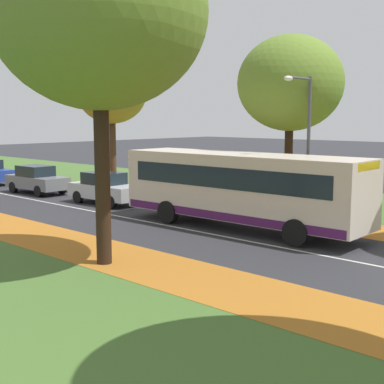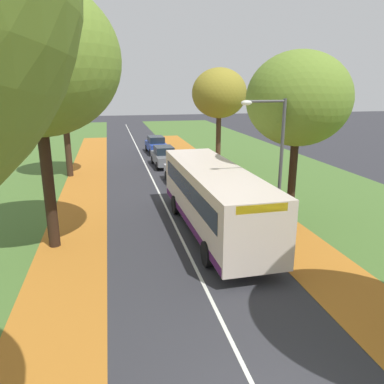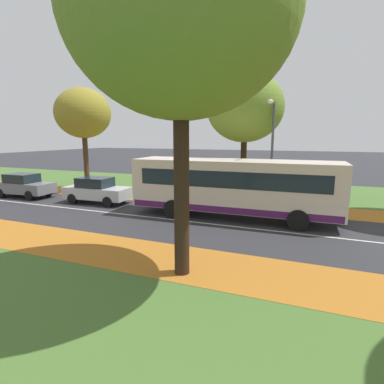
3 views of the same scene
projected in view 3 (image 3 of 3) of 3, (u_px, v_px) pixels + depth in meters
The scene contains 11 objects.
leaf_litter_left at pixel (97, 248), 11.30m from camera, with size 2.80×60.00×0.00m, color #B26B23.
grass_verge_right at pixel (145, 185), 26.09m from camera, with size 12.00×90.00×0.01m, color #476B2D.
leaf_litter_right at pixel (189, 200), 19.71m from camera, with size 2.80×60.00×0.00m, color #B26B23.
road_centre_line at pixel (66, 208), 17.68m from camera, with size 0.12×80.00×0.01m, color silver.
tree_left_near at pixel (180, 12), 7.90m from camera, with size 6.28×6.28×10.23m.
tree_right_near at pixel (245, 108), 18.32m from camera, with size 4.70×4.70×8.02m.
tree_right_mid at pixel (83, 114), 22.80m from camera, with size 4.18×4.18×7.78m.
streetlamp_right at pixel (272, 144), 16.27m from camera, with size 1.89×0.28×6.00m.
bus at pixel (234, 185), 15.30m from camera, with size 2.82×10.45×2.98m.
car_silver_lead at pixel (97, 190), 18.87m from camera, with size 1.89×4.25×1.62m.
car_grey_following at pixel (24, 185), 20.77m from camera, with size 1.88×4.25×1.62m.
Camera 3 is at (-13.25, 6.70, 4.15)m, focal length 28.00 mm.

